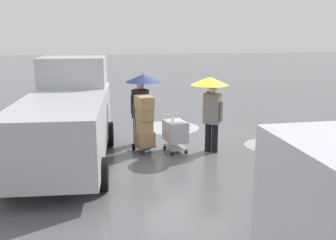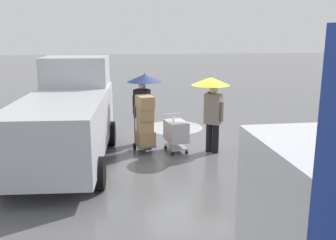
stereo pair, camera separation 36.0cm
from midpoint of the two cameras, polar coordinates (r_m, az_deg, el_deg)
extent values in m
plane|color=#5B5B5E|center=(11.51, 1.81, -3.53)|extent=(90.00, 90.00, 0.00)
cylinder|color=#ADAFB5|center=(13.35, -0.35, -1.12)|extent=(2.01, 2.01, 0.01)
cylinder|color=#999BA0|center=(11.63, 14.22, -3.74)|extent=(1.52, 1.52, 0.01)
cube|color=#B7BABF|center=(9.72, -16.28, -0.75)|extent=(2.25, 5.30, 1.40)
cube|color=#B7BABF|center=(11.38, -15.01, 7.06)|extent=(1.92, 1.50, 0.84)
cube|color=black|center=(12.19, -14.28, 3.66)|extent=(1.66, 0.15, 0.63)
cube|color=#232326|center=(12.44, -13.98, -1.08)|extent=(1.97, 0.27, 0.24)
cylinder|color=black|center=(11.62, -19.46, -2.28)|extent=(0.28, 0.73, 0.72)
cylinder|color=black|center=(11.32, -9.77, -2.10)|extent=(0.28, 0.73, 0.72)
cylinder|color=black|center=(8.67, -24.26, -7.97)|extent=(0.28, 0.73, 0.72)
cylinder|color=black|center=(8.26, -11.12, -8.03)|extent=(0.28, 0.73, 0.72)
cube|color=#B2B2B7|center=(10.57, 0.13, -1.66)|extent=(0.65, 0.84, 0.56)
cube|color=#B2B2B7|center=(10.70, 0.13, -4.04)|extent=(0.59, 0.76, 0.04)
cylinder|color=#B2B2B7|center=(10.86, -0.63, 0.92)|extent=(0.58, 0.14, 0.04)
sphere|color=black|center=(10.53, 1.78, -4.85)|extent=(0.10, 0.10, 0.10)
sphere|color=black|center=(10.39, -0.36, -5.10)|extent=(0.10, 0.10, 0.10)
sphere|color=black|center=(11.07, 0.60, -3.93)|extent=(0.10, 0.10, 0.10)
sphere|color=black|center=(10.93, -1.45, -4.16)|extent=(0.10, 0.10, 0.10)
cylinder|color=white|center=(10.43, -0.09, -1.30)|extent=(0.12, 0.29, 0.69)
cube|color=#515156|center=(10.62, -4.50, -3.79)|extent=(0.59, 0.69, 0.03)
cylinder|color=#515156|center=(10.81, -3.90, -0.45)|extent=(0.04, 0.04, 1.10)
cylinder|color=#515156|center=(10.70, -6.15, -0.65)|extent=(0.04, 0.04, 1.10)
cylinder|color=black|center=(11.00, -3.75, -3.81)|extent=(0.09, 0.21, 0.20)
cylinder|color=black|center=(10.87, -6.17, -4.06)|extent=(0.09, 0.21, 0.20)
cube|color=#A37F51|center=(10.56, -4.52, -2.72)|extent=(0.57, 0.59, 0.39)
cube|color=tan|center=(10.47, -4.56, -0.80)|extent=(0.46, 0.47, 0.34)
cube|color=#A37F51|center=(10.39, -4.59, 0.95)|extent=(0.48, 0.62, 0.31)
cube|color=#A37F51|center=(10.33, -4.63, 2.70)|extent=(0.52, 0.67, 0.34)
cylinder|color=black|center=(11.39, -5.48, -1.62)|extent=(0.18, 0.18, 0.82)
cylinder|color=black|center=(11.30, -4.57, -1.71)|extent=(0.18, 0.18, 0.82)
cube|color=black|center=(11.16, -5.11, 2.45)|extent=(0.52, 0.46, 0.84)
sphere|color=beige|center=(11.07, -5.17, 5.20)|extent=(0.22, 0.22, 0.22)
cylinder|color=black|center=(11.28, -6.30, 2.29)|extent=(0.10, 0.10, 0.55)
cylinder|color=black|center=(11.06, -4.25, 3.53)|extent=(0.24, 0.31, 0.50)
cylinder|color=#333338|center=(11.05, -4.69, 4.36)|extent=(0.02, 0.02, 0.86)
cone|color=navy|center=(11.00, -4.72, 6.31)|extent=(1.04, 1.04, 0.22)
sphere|color=#333338|center=(10.98, -4.74, 6.99)|extent=(0.04, 0.04, 0.04)
cylinder|color=black|center=(10.63, 6.10, -2.73)|extent=(0.18, 0.18, 0.82)
cylinder|color=black|center=(10.70, 5.12, -2.58)|extent=(0.18, 0.18, 0.82)
cube|color=slate|center=(10.47, 5.71, 1.72)|extent=(0.52, 0.50, 0.84)
sphere|color=beige|center=(10.37, 5.78, 4.64)|extent=(0.22, 0.22, 0.22)
cylinder|color=slate|center=(10.38, 7.01, 1.30)|extent=(0.10, 0.10, 0.55)
cylinder|color=slate|center=(10.48, 4.79, 2.98)|extent=(0.27, 0.30, 0.50)
cylinder|color=#333338|center=(10.44, 5.25, 3.82)|extent=(0.02, 0.02, 0.86)
cone|color=yellow|center=(10.38, 5.30, 5.89)|extent=(1.04, 1.04, 0.22)
sphere|color=#333338|center=(10.37, 5.31, 6.60)|extent=(0.04, 0.04, 0.04)
cube|color=maroon|center=(10.64, 6.16, 2.12)|extent=(0.33, 0.31, 0.44)
camera|label=1|loc=(0.18, -91.04, -0.25)|focal=40.44mm
camera|label=2|loc=(0.18, 88.96, 0.25)|focal=40.44mm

